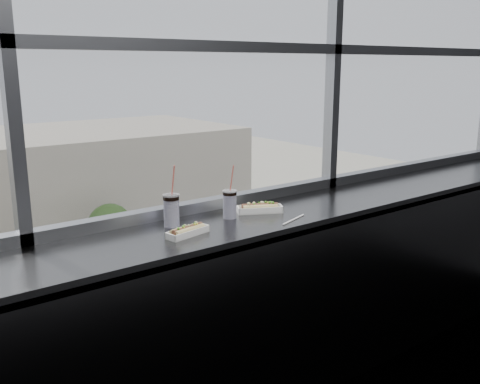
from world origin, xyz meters
TOP-DOWN VIEW (x-y plane):
  - wall_back_lower at (0.00, 1.50)m, footprint 6.00×0.00m
  - counter at (0.00, 1.23)m, footprint 6.00×0.55m
  - counter_fascia at (0.00, 0.97)m, footprint 6.00×0.04m
  - hotdog_tray_left at (-0.34, 1.16)m, footprint 0.24×0.12m
  - hotdog_tray_right at (0.20, 1.27)m, footprint 0.26×0.19m
  - soda_cup_left at (-0.32, 1.34)m, footprint 0.09×0.09m
  - soda_cup_right at (0.01, 1.28)m, footprint 0.08×0.08m
  - loose_straw at (0.25, 1.04)m, footprint 0.22×0.08m
  - wrapper at (-0.36, 1.15)m, footprint 0.08×0.06m
  - car_near_d at (6.16, 17.50)m, footprint 3.23×6.31m
  - car_near_e at (15.05, 17.50)m, footprint 2.60×6.03m
  - car_far_c at (11.37, 25.50)m, footprint 3.62×6.91m
  - pedestrian_d at (9.21, 28.37)m, footprint 0.95×0.71m
  - tree_right at (11.31, 29.50)m, footprint 2.86×2.86m

SIDE VIEW (x-z plane):
  - car_near_e at x=15.05m, z-range -10.94..-8.95m
  - car_near_d at x=6.16m, z-range -10.94..-8.92m
  - pedestrian_d at x=9.21m, z-range -10.96..-8.83m
  - car_far_c at x=11.37m, z-range -10.94..-8.74m
  - tree_right at x=11.31m, z-range -10.20..-5.73m
  - wall_back_lower at x=0.00m, z-range -2.45..3.55m
  - counter_fascia at x=0.00m, z-range 0.03..1.07m
  - counter at x=0.00m, z-range 1.04..1.10m
  - loose_straw at x=0.25m, z-range 1.10..1.11m
  - wrapper at x=-0.36m, z-range 1.10..1.12m
  - hotdog_tray_left at x=-0.34m, z-range 1.09..1.15m
  - hotdog_tray_right at x=0.20m, z-range 1.09..1.16m
  - soda_cup_right at x=0.01m, z-range 1.04..1.33m
  - soda_cup_left at x=-0.32m, z-range 1.03..1.35m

